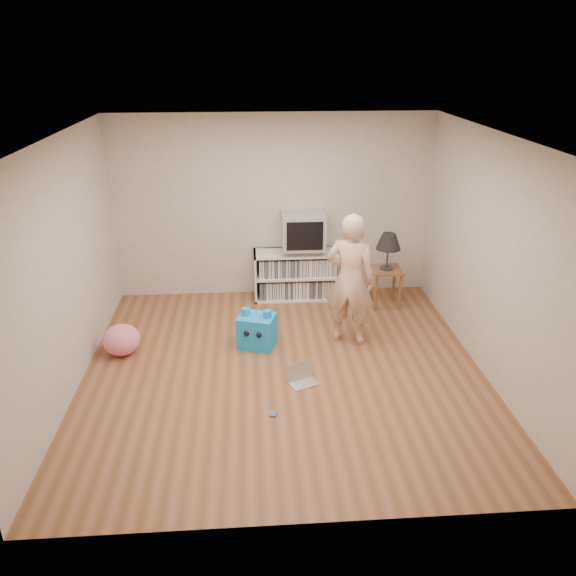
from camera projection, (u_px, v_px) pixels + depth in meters
The scene contains 13 objects.
ground at pixel (284, 370), 6.41m from camera, with size 4.50×4.50×0.00m, color brown.
walls at pixel (283, 264), 5.89m from camera, with size 4.52×4.52×2.60m.
ceiling at pixel (283, 137), 5.37m from camera, with size 4.50×4.50×0.01m, color white.
media_unit at pixel (302, 274), 8.16m from camera, with size 1.40×0.45×0.70m.
dvd_deck at pixel (303, 250), 7.99m from camera, with size 0.45×0.35×0.07m, color gray.
crt_tv at pixel (303, 230), 7.87m from camera, with size 0.60×0.53×0.50m.
side_table at pixel (386, 278), 7.85m from camera, with size 0.42×0.42×0.55m.
table_lamp at pixel (389, 242), 7.64m from camera, with size 0.34×0.34×0.52m.
person at pixel (350, 280), 6.73m from camera, with size 0.60×0.39×1.65m, color beige.
laptop at pixel (301, 377), 6.16m from camera, with size 0.37×0.34×0.21m.
playing_cards at pixel (273, 414), 5.63m from camera, with size 0.07×0.09×0.02m, color #4266B1.
plush_blue at pixel (257, 331), 6.84m from camera, with size 0.51×0.45×0.49m.
plush_pink at pixel (121, 340), 6.68m from camera, with size 0.44×0.44×0.37m, color pink.
Camera 1 is at (-0.35, -5.49, 3.41)m, focal length 35.00 mm.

